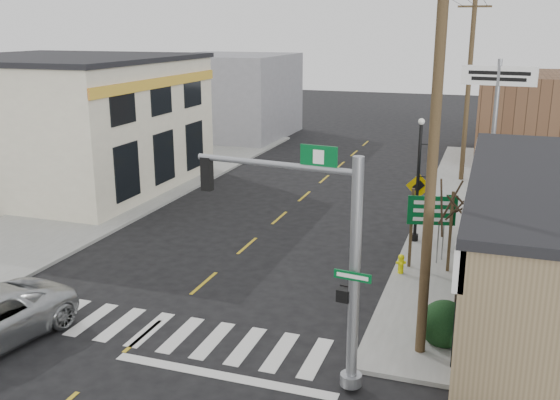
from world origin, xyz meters
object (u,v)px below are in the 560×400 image
(lamp_post, at_px, (420,171))
(bare_tree, at_px, (467,195))
(fire_hydrant, at_px, (401,263))
(traffic_signal_pole, at_px, (326,247))
(dance_center_sign, at_px, (497,98))
(utility_pole_far, at_px, (468,88))
(utility_pole_near, at_px, (433,160))
(guide_sign, at_px, (431,219))

(lamp_post, relative_size, bare_tree, 1.03)
(bare_tree, bearing_deg, fire_hydrant, 125.29)
(traffic_signal_pole, relative_size, fire_hydrant, 8.31)
(dance_center_sign, relative_size, utility_pole_far, 0.70)
(traffic_signal_pole, xyz_separation_m, dance_center_sign, (3.49, 16.87, 1.78))
(fire_hydrant, height_order, utility_pole_near, utility_pole_near)
(lamp_post, bearing_deg, traffic_signal_pole, -110.14)
(traffic_signal_pole, height_order, guide_sign, traffic_signal_pole)
(dance_center_sign, bearing_deg, traffic_signal_pole, -94.00)
(utility_pole_near, bearing_deg, fire_hydrant, 104.11)
(traffic_signal_pole, bearing_deg, bare_tree, 65.07)
(bare_tree, bearing_deg, traffic_signal_pole, -122.22)
(traffic_signal_pole, xyz_separation_m, fire_hydrant, (0.79, 7.53, -3.08))
(dance_center_sign, bearing_deg, guide_sign, -94.29)
(guide_sign, bearing_deg, traffic_signal_pole, -113.37)
(traffic_signal_pole, distance_m, dance_center_sign, 17.32)
(guide_sign, height_order, fire_hydrant, guide_sign)
(lamp_post, relative_size, dance_center_sign, 0.71)
(dance_center_sign, bearing_deg, utility_pole_near, -87.81)
(lamp_post, bearing_deg, dance_center_sign, 49.52)
(fire_hydrant, distance_m, bare_tree, 4.97)
(fire_hydrant, xyz_separation_m, lamp_post, (0.08, 3.66, 2.51))
(traffic_signal_pole, xyz_separation_m, guide_sign, (1.66, 8.24, -1.58))
(guide_sign, height_order, utility_pole_near, utility_pole_near)
(bare_tree, bearing_deg, dance_center_sign, 87.17)
(guide_sign, bearing_deg, fire_hydrant, -152.67)
(lamp_post, bearing_deg, utility_pole_far, 68.73)
(bare_tree, xyz_separation_m, utility_pole_near, (-0.80, -2.35, 1.43))
(dance_center_sign, bearing_deg, bare_tree, -85.14)
(fire_hydrant, distance_m, lamp_post, 4.44)
(guide_sign, relative_size, bare_tree, 0.60)
(lamp_post, bearing_deg, guide_sign, -90.73)
(fire_hydrant, bearing_deg, guide_sign, 39.31)
(guide_sign, distance_m, fire_hydrant, 1.87)
(traffic_signal_pole, bearing_deg, lamp_post, 92.85)
(bare_tree, relative_size, utility_pole_near, 0.47)
(guide_sign, bearing_deg, lamp_post, 92.99)
(fire_hydrant, bearing_deg, bare_tree, -54.71)
(guide_sign, height_order, utility_pole_far, utility_pole_far)
(dance_center_sign, distance_m, utility_pole_far, 6.01)
(lamp_post, distance_m, utility_pole_far, 11.77)
(guide_sign, xyz_separation_m, dance_center_sign, (1.83, 8.63, 3.36))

